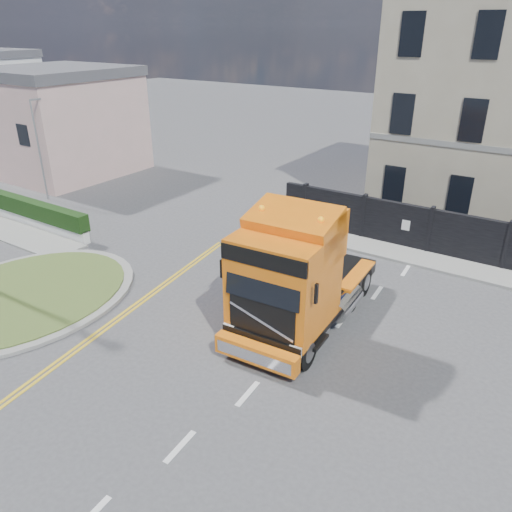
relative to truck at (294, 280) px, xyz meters
The scene contains 10 objects.
ground 2.89m from the truck, 167.45° to the right, with size 120.00×120.00×0.00m, color #424244.
traffic_island 9.96m from the truck, 159.20° to the right, with size 6.80×6.80×0.17m.
hedge_wall 15.24m from the truck, behind, with size 8.00×0.55×1.35m.
pavement_side 15.27m from the truck, behind, with size 8.50×1.80×0.10m, color gray.
seaside_bldg_pink 23.77m from the truck, 158.98° to the left, with size 8.00×8.00×6.00m, color #BF9E95.
seaside_bldg_cream 31.95m from the truck, 160.78° to the left, with size 9.00×8.00×5.00m, color beige.
hoarding_fence 9.62m from the truck, 62.75° to the left, with size 18.80×0.25×2.00m.
pavement_far 8.72m from the truck, 63.27° to the left, with size 20.00×1.60×0.12m, color gray.
truck is the anchor object (origin of this frame).
lamppost_slim 18.66m from the truck, 167.53° to the left, with size 0.23×0.45×5.51m.
Camera 1 is at (8.66, -11.48, 8.99)m, focal length 35.00 mm.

